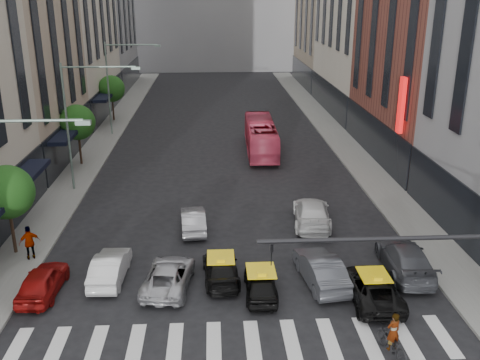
{
  "coord_description": "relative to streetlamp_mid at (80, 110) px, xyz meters",
  "views": [
    {
      "loc": [
        -0.92,
        -16.97,
        13.63
      ],
      "look_at": [
        0.55,
        10.29,
        4.0
      ],
      "focal_mm": 40.0,
      "sensor_mm": 36.0,
      "label": 1
    }
  ],
  "objects": [
    {
      "name": "sidewalk_left",
      "position": [
        -1.46,
        10.0,
        -5.83
      ],
      "size": [
        3.0,
        96.0,
        0.15
      ],
      "primitive_type": "cube",
      "color": "slate",
      "rests_on": "ground"
    },
    {
      "name": "sidewalk_right",
      "position": [
        21.54,
        10.0,
        -5.83
      ],
      "size": [
        3.0,
        96.0,
        0.15
      ],
      "primitive_type": "cube",
      "color": "slate",
      "rests_on": "ground"
    },
    {
      "name": "building_left_b",
      "position": [
        -6.96,
        8.0,
        6.1
      ],
      "size": [
        8.0,
        16.0,
        24.0
      ],
      "primitive_type": "cube",
      "color": "tan",
      "rests_on": "ground"
    },
    {
      "name": "building_right_b",
      "position": [
        27.04,
        7.0,
        7.1
      ],
      "size": [
        8.0,
        18.0,
        26.0
      ],
      "primitive_type": "cube",
      "color": "brown",
      "rests_on": "ground"
    },
    {
      "name": "tree_near",
      "position": [
        -1.76,
        -10.0,
        -2.25
      ],
      "size": [
        2.88,
        2.88,
        4.95
      ],
      "color": "black",
      "rests_on": "sidewalk_left"
    },
    {
      "name": "tree_mid",
      "position": [
        -1.76,
        6.0,
        -2.25
      ],
      "size": [
        2.88,
        2.88,
        4.95
      ],
      "color": "black",
      "rests_on": "sidewalk_left"
    },
    {
      "name": "tree_far",
      "position": [
        -1.76,
        22.0,
        -2.25
      ],
      "size": [
        2.88,
        2.88,
        4.95
      ],
      "color": "black",
      "rests_on": "sidewalk_left"
    },
    {
      "name": "streetlamp_mid",
      "position": [
        0.0,
        0.0,
        0.0
      ],
      "size": [
        5.38,
        0.25,
        9.0
      ],
      "color": "gray",
      "rests_on": "sidewalk_left"
    },
    {
      "name": "streetlamp_far",
      "position": [
        0.0,
        16.0,
        0.0
      ],
      "size": [
        5.38,
        0.25,
        9.0
      ],
      "color": "gray",
      "rests_on": "sidewalk_left"
    },
    {
      "name": "traffic_signal",
      "position": [
        17.74,
        -21.0,
        -1.43
      ],
      "size": [
        10.1,
        0.2,
        6.0
      ],
      "color": "black",
      "rests_on": "ground"
    },
    {
      "name": "liberty_sign",
      "position": [
        22.64,
        0.0,
        0.1
      ],
      "size": [
        0.3,
        0.7,
        4.0
      ],
      "color": "red",
      "rests_on": "ground"
    },
    {
      "name": "car_red",
      "position": [
        0.97,
        -14.22,
        -5.22
      ],
      "size": [
        1.79,
        4.1,
        1.37
      ],
      "primitive_type": "imported",
      "rotation": [
        0.0,
        0.0,
        3.1
      ],
      "color": "maroon",
      "rests_on": "ground"
    },
    {
      "name": "car_white_front",
      "position": [
        3.92,
        -13.01,
        -5.21
      ],
      "size": [
        1.61,
        4.23,
        1.38
      ],
      "primitive_type": "imported",
      "rotation": [
        0.0,
        0.0,
        3.11
      ],
      "color": "silver",
      "rests_on": "ground"
    },
    {
      "name": "car_silver",
      "position": [
        6.89,
        -13.91,
        -5.27
      ],
      "size": [
        2.67,
        4.8,
        1.27
      ],
      "primitive_type": "imported",
      "rotation": [
        0.0,
        0.0,
        3.01
      ],
      "color": "#A9AAAF",
      "rests_on": "ground"
    },
    {
      "name": "taxi_left",
      "position": [
        9.44,
        -13.33,
        -5.29
      ],
      "size": [
        1.96,
        4.3,
        1.22
      ],
      "primitive_type": "imported",
      "rotation": [
        0.0,
        0.0,
        3.2
      ],
      "color": "black",
      "rests_on": "ground"
    },
    {
      "name": "taxi_center",
      "position": [
        11.3,
        -14.87,
        -5.27
      ],
      "size": [
        1.58,
        3.77,
        1.27
      ],
      "primitive_type": "imported",
      "rotation": [
        0.0,
        0.0,
        3.12
      ],
      "color": "black",
      "rests_on": "ground"
    },
    {
      "name": "car_grey_mid",
      "position": [
        14.34,
        -13.9,
        -5.15
      ],
      "size": [
        2.22,
        4.77,
        1.51
      ],
      "primitive_type": "imported",
      "rotation": [
        0.0,
        0.0,
        3.28
      ],
      "color": "#3F4147",
      "rests_on": "ground"
    },
    {
      "name": "taxi_right",
      "position": [
        16.47,
        -15.57,
        -5.26
      ],
      "size": [
        2.3,
        4.73,
        1.3
      ],
      "primitive_type": "imported",
      "rotation": [
        0.0,
        0.0,
        3.11
      ],
      "color": "black",
      "rests_on": "ground"
    },
    {
      "name": "car_grey_curb",
      "position": [
        18.87,
        -13.07,
        -5.14
      ],
      "size": [
        2.49,
        5.42,
        1.54
      ],
      "primitive_type": "imported",
      "rotation": [
        0.0,
        0.0,
        3.08
      ],
      "color": "#45474E",
      "rests_on": "ground"
    },
    {
      "name": "car_row2_left",
      "position": [
        7.9,
        -7.33,
        -5.24
      ],
      "size": [
        1.71,
        4.14,
        1.33
      ],
      "primitive_type": "imported",
      "rotation": [
        0.0,
        0.0,
        3.22
      ],
      "color": "#A8A7AD",
      "rests_on": "ground"
    },
    {
      "name": "car_row2_right",
      "position": [
        15.18,
        -6.88,
        -5.13
      ],
      "size": [
        2.78,
        5.54,
        1.54
      ],
      "primitive_type": "imported",
      "rotation": [
        0.0,
        0.0,
        3.02
      ],
      "color": "silver",
      "rests_on": "ground"
    },
    {
      "name": "bus",
      "position": [
        13.47,
        9.08,
        -4.45
      ],
      "size": [
        2.67,
        10.49,
        2.91
      ],
      "primitive_type": "imported",
      "rotation": [
        0.0,
        0.0,
        3.12
      ],
      "color": "#D43E5D",
      "rests_on": "ground"
    },
    {
      "name": "motorcycle",
      "position": [
        16.09,
        -19.56,
        -5.41
      ],
      "size": [
        1.21,
        1.98,
        0.98
      ],
      "primitive_type": "imported",
      "rotation": [
        0.0,
        0.0,
        3.46
      ],
      "color": "black",
      "rests_on": "ground"
    },
    {
      "name": "rider",
      "position": [
        16.09,
        -19.56,
        -4.11
      ],
      "size": [
        0.69,
        0.56,
        1.63
      ],
      "primitive_type": "imported",
      "rotation": [
        0.0,
        0.0,
        3.46
      ],
      "color": "gray",
      "rests_on": "motorcycle"
    },
    {
      "name": "pedestrian_far",
      "position": [
        -0.64,
        -10.82,
        -4.82
      ],
      "size": [
        1.19,
        0.9,
        1.88
      ],
      "primitive_type": "imported",
      "rotation": [
        0.0,
        0.0,
        3.6
      ],
      "color": "gray",
      "rests_on": "sidewalk_left"
    }
  ]
}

